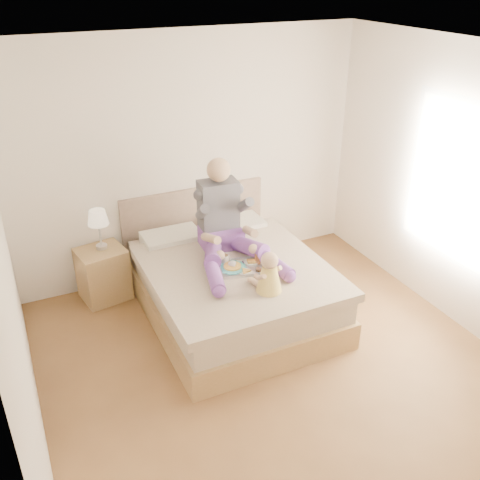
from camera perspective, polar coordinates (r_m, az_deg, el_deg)
name	(u,v)px	position (r m, az deg, el deg)	size (l,w,h in m)	color
room	(294,217)	(4.17, 5.75, 2.44)	(4.02, 4.22, 2.71)	brown
bed	(229,283)	(5.55, -1.16, -4.58)	(1.70, 2.18, 1.00)	olive
nightstand	(103,274)	(5.93, -14.38, -3.53)	(0.54, 0.50, 0.58)	olive
lamp	(98,220)	(5.68, -14.91, 2.11)	(0.21, 0.21, 0.44)	silver
adult	(226,226)	(5.39, -1.56, 1.46)	(0.83, 1.20, 0.98)	#693990
tray	(241,266)	(5.21, 0.14, -2.76)	(0.50, 0.43, 0.12)	silver
baby	(268,275)	(4.81, 3.05, -3.75)	(0.28, 0.35, 0.39)	gold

